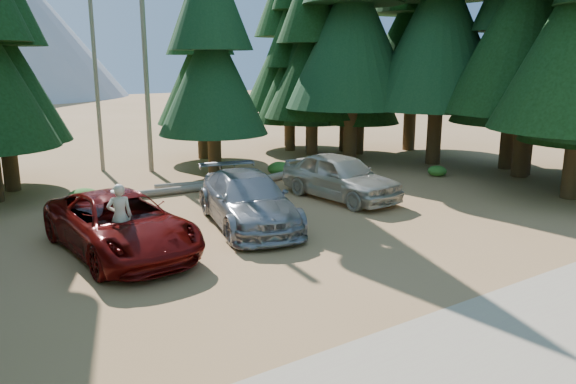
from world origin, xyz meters
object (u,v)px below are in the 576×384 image
red_pickup (120,224)px  log_mid (189,185)px  frisbee_player (120,216)px  log_right (250,183)px  silver_minivan_center (248,200)px  silver_minivan_right (340,176)px  log_left (156,193)px

red_pickup → log_mid: 8.67m
frisbee_player → log_right: bearing=-127.3°
silver_minivan_center → silver_minivan_right: silver_minivan_right is taller
log_right → silver_minivan_right: bearing=-79.7°
log_right → log_mid: bearing=132.6°
red_pickup → log_mid: (5.22, 6.89, -0.74)m
silver_minivan_right → frisbee_player: (-9.66, -2.35, 0.40)m
frisbee_player → log_left: (3.60, 6.92, -1.17)m
silver_minivan_center → log_mid: bearing=97.2°
frisbee_player → red_pickup: bearing=-92.9°
red_pickup → silver_minivan_right: silver_minivan_right is taller
silver_minivan_right → log_left: 7.63m
silver_minivan_right → log_mid: (-4.21, 5.33, -0.80)m
silver_minivan_right → frisbee_player: 9.95m
frisbee_player → log_mid: frisbee_player is taller
log_right → frisbee_player: bearing=-156.7°
log_left → log_right: (4.13, -0.63, 0.02)m
red_pickup → log_right: size_ratio=1.11×
silver_minivan_center → frisbee_player: 4.87m
red_pickup → silver_minivan_right: bearing=5.4°
red_pickup → log_left: red_pickup is taller
red_pickup → log_left: size_ratio=1.43×
frisbee_player → log_left: frisbee_player is taller
red_pickup → log_mid: size_ratio=2.06×
red_pickup → log_right: red_pickup is taller
red_pickup → frisbee_player: (-0.24, -0.80, 0.45)m
frisbee_player → log_mid: 9.50m
red_pickup → log_left: (3.36, 6.12, -0.71)m
log_left → silver_minivan_center: bearing=-73.8°
silver_minivan_center → silver_minivan_right: size_ratio=1.12×
red_pickup → log_left: bearing=57.3°
log_left → log_mid: log_left is taller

